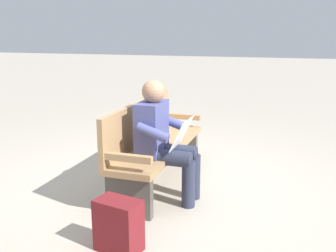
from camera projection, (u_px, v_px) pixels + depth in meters
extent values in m
plane|color=#A89E8E|center=(159.00, 184.00, 4.28)|extent=(40.00, 40.00, 0.00)
cube|color=#9E7A51|center=(159.00, 147.00, 4.18)|extent=(1.82, 0.54, 0.06)
cube|color=#9E7A51|center=(140.00, 122.00, 4.18)|extent=(1.80, 0.11, 0.45)
cube|color=#9E7A51|center=(182.00, 117.00, 4.92)|extent=(0.08, 0.48, 0.06)
cube|color=#9E7A51|center=(126.00, 158.00, 3.36)|extent=(0.08, 0.48, 0.06)
cube|color=#4C4742|center=(180.00, 146.00, 4.97)|extent=(0.10, 0.43, 0.39)
cube|color=#4C4742|center=(129.00, 196.00, 3.49)|extent=(0.10, 0.43, 0.39)
cube|color=#474C84|center=(152.00, 128.00, 3.77)|extent=(0.41, 0.23, 0.52)
sphere|color=#A87A5B|center=(153.00, 92.00, 3.68)|extent=(0.22, 0.22, 0.22)
cylinder|color=#282D42|center=(176.00, 152.00, 3.86)|extent=(0.16, 0.43, 0.15)
cylinder|color=#282D42|center=(169.00, 158.00, 3.68)|extent=(0.16, 0.43, 0.15)
cylinder|color=#282D42|center=(194.00, 177.00, 3.86)|extent=(0.13, 0.13, 0.45)
cylinder|color=#282D42|center=(188.00, 184.00, 3.68)|extent=(0.13, 0.13, 0.45)
cylinder|color=#474C84|center=(169.00, 121.00, 3.96)|extent=(0.10, 0.32, 0.18)
cylinder|color=#474C84|center=(153.00, 133.00, 3.52)|extent=(0.10, 0.32, 0.18)
cube|color=silver|center=(182.00, 133.00, 3.69)|extent=(0.40, 0.15, 0.27)
cube|color=maroon|center=(119.00, 225.00, 2.95)|extent=(0.28, 0.38, 0.41)
cube|color=maroon|center=(128.00, 226.00, 3.07)|extent=(0.09, 0.24, 0.18)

